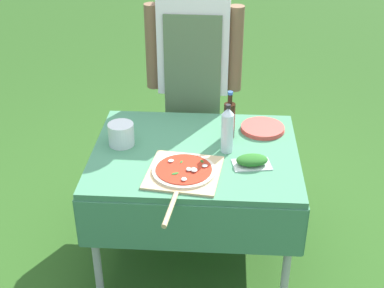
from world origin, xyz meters
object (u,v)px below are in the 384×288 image
(prep_table, at_px, (195,164))
(mixing_tub, at_px, (121,134))
(pizza_on_peel, at_px, (183,173))
(plate_stack, at_px, (263,128))
(water_bottle, at_px, (227,130))
(oil_bottle, at_px, (229,119))
(herb_container, at_px, (252,161))
(person_cook, at_px, (194,68))

(prep_table, height_order, mixing_tub, mixing_tub)
(pizza_on_peel, relative_size, plate_stack, 2.52)
(water_bottle, height_order, plate_stack, water_bottle)
(oil_bottle, height_order, water_bottle, oil_bottle)
(pizza_on_peel, distance_m, herb_container, 0.36)
(prep_table, bearing_deg, water_bottle, 2.26)
(person_cook, height_order, pizza_on_peel, person_cook)
(oil_bottle, xyz_separation_m, plate_stack, (0.20, 0.09, -0.10))
(water_bottle, bearing_deg, prep_table, -177.74)
(water_bottle, xyz_separation_m, mixing_tub, (-0.58, 0.04, -0.07))
(prep_table, distance_m, plate_stack, 0.46)
(pizza_on_peel, bearing_deg, water_bottle, 56.36)
(herb_container, bearing_deg, plate_stack, 78.98)
(person_cook, height_order, water_bottle, person_cook)
(water_bottle, distance_m, herb_container, 0.21)
(pizza_on_peel, height_order, herb_container, herb_container)
(pizza_on_peel, bearing_deg, oil_bottle, 67.99)
(person_cook, distance_m, oil_bottle, 0.55)
(person_cook, height_order, oil_bottle, person_cook)
(mixing_tub, relative_size, plate_stack, 0.56)
(person_cook, relative_size, water_bottle, 5.78)
(person_cook, relative_size, oil_bottle, 5.71)
(herb_container, bearing_deg, mixing_tub, 166.42)
(person_cook, distance_m, water_bottle, 0.69)
(oil_bottle, bearing_deg, water_bottle, -93.73)
(person_cook, bearing_deg, oil_bottle, 116.13)
(prep_table, xyz_separation_m, herb_container, (0.30, -0.13, 0.11))
(oil_bottle, height_order, plate_stack, oil_bottle)
(person_cook, relative_size, herb_container, 7.52)
(person_cook, xyz_separation_m, herb_container, (0.35, -0.78, -0.19))
(herb_container, bearing_deg, oil_bottle, 112.56)
(prep_table, xyz_separation_m, person_cook, (-0.05, 0.65, 0.30))
(herb_container, bearing_deg, prep_table, 156.79)
(person_cook, bearing_deg, herb_container, 115.28)
(oil_bottle, bearing_deg, herb_container, -67.44)
(oil_bottle, bearing_deg, mixing_tub, -168.56)
(mixing_tub, height_order, plate_stack, mixing_tub)
(water_bottle, xyz_separation_m, herb_container, (0.13, -0.14, -0.10))
(water_bottle, bearing_deg, oil_bottle, 86.27)
(prep_table, height_order, pizza_on_peel, pizza_on_peel)
(oil_bottle, bearing_deg, pizza_on_peel, -119.08)
(oil_bottle, distance_m, plate_stack, 0.24)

